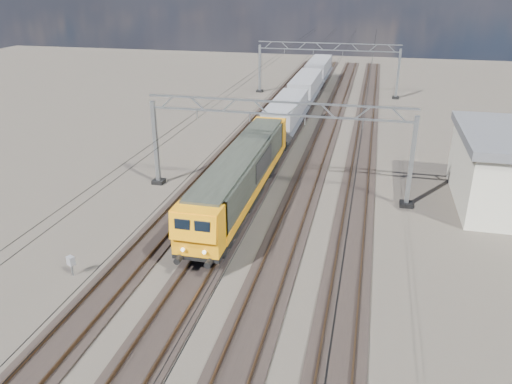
% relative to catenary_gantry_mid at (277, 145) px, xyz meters
% --- Properties ---
extents(ground, '(160.00, 160.00, 0.00)m').
position_rel_catenary_gantry_mid_xyz_m(ground, '(-0.00, -4.00, -3.91)').
color(ground, '#2B2620').
rests_on(ground, ground).
extents(track_outer_west, '(2.60, 140.00, 0.30)m').
position_rel_catenary_gantry_mid_xyz_m(track_outer_west, '(-6.00, -4.00, -3.83)').
color(track_outer_west, black).
rests_on(track_outer_west, ground).
extents(track_loco, '(2.60, 140.00, 0.30)m').
position_rel_catenary_gantry_mid_xyz_m(track_loco, '(-2.00, -4.00, -3.83)').
color(track_loco, black).
rests_on(track_loco, ground).
extents(track_inner_east, '(2.60, 140.00, 0.30)m').
position_rel_catenary_gantry_mid_xyz_m(track_inner_east, '(2.00, -4.00, -3.83)').
color(track_inner_east, black).
rests_on(track_inner_east, ground).
extents(track_outer_east, '(2.60, 140.00, 0.30)m').
position_rel_catenary_gantry_mid_xyz_m(track_outer_east, '(6.00, -4.00, -3.83)').
color(track_outer_east, black).
rests_on(track_outer_east, ground).
extents(catenary_gantry_mid, '(19.90, 0.90, 7.11)m').
position_rel_catenary_gantry_mid_xyz_m(catenary_gantry_mid, '(0.00, 0.00, 0.00)').
color(catenary_gantry_mid, gray).
rests_on(catenary_gantry_mid, ground).
extents(catenary_gantry_far, '(19.90, 0.90, 7.11)m').
position_rel_catenary_gantry_mid_xyz_m(catenary_gantry_far, '(0.00, 36.00, 0.00)').
color(catenary_gantry_far, gray).
rests_on(catenary_gantry_far, ground).
extents(overhead_wires, '(12.03, 140.00, 0.53)m').
position_rel_catenary_gantry_mid_xyz_m(overhead_wires, '(-0.00, 4.00, 1.84)').
color(overhead_wires, black).
rests_on(overhead_wires, ground).
extents(locomotive, '(2.76, 21.10, 3.62)m').
position_rel_catenary_gantry_mid_xyz_m(locomotive, '(-2.00, -2.25, -1.58)').
color(locomotive, black).
rests_on(locomotive, ground).
extents(hopper_wagon_lead, '(3.38, 13.00, 3.25)m').
position_rel_catenary_gantry_mid_xyz_m(hopper_wagon_lead, '(-2.00, 15.45, -1.67)').
color(hopper_wagon_lead, black).
rests_on(hopper_wagon_lead, ground).
extents(hopper_wagon_mid, '(3.38, 13.00, 3.25)m').
position_rel_catenary_gantry_mid_xyz_m(hopper_wagon_mid, '(-2.00, 29.65, -1.67)').
color(hopper_wagon_mid, black).
rests_on(hopper_wagon_mid, ground).
extents(hopper_wagon_third, '(3.38, 13.00, 3.25)m').
position_rel_catenary_gantry_mid_xyz_m(hopper_wagon_third, '(-2.00, 43.85, -1.67)').
color(hopper_wagon_third, black).
rests_on(hopper_wagon_third, ground).
extents(trackside_cabinet, '(0.48, 0.44, 1.19)m').
position_rel_catenary_gantry_mid_xyz_m(trackside_cabinet, '(-8.62, -13.66, -3.00)').
color(trackside_cabinet, gray).
rests_on(trackside_cabinet, ground).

